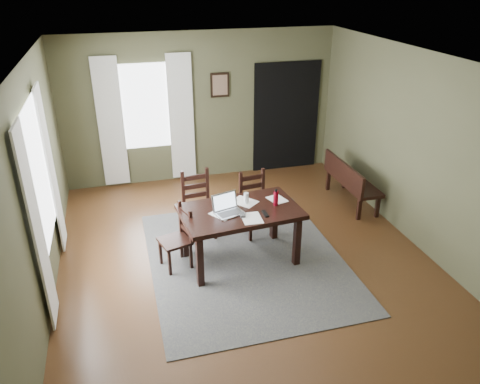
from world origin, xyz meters
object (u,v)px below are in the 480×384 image
object	(u,v)px
chair_end	(178,238)
chair_back_left	(199,205)
laptop	(227,208)
dining_table	(240,216)
bench	(349,179)
water_bottle	(276,198)
chair_back_right	(255,204)

from	to	relation	value
chair_end	chair_back_left	xyz separation A→B (m)	(0.42, 0.75, 0.06)
laptop	dining_table	bearing A→B (deg)	-7.19
dining_table	chair_back_left	world-z (taller)	chair_back_left
chair_back_left	laptop	bearing A→B (deg)	-80.78
bench	laptop	size ratio (longest dim) A/B	3.18
bench	water_bottle	distance (m)	2.15
chair_back_left	water_bottle	size ratio (longest dim) A/B	4.30
laptop	chair_back_left	bearing A→B (deg)	88.93
water_bottle	laptop	bearing A→B (deg)	-177.52
bench	laptop	bearing A→B (deg)	116.83
dining_table	laptop	xyz separation A→B (m)	(-0.18, -0.03, 0.16)
chair_end	chair_back_left	world-z (taller)	chair_back_left
dining_table	laptop	world-z (taller)	laptop
chair_back_right	laptop	distance (m)	1.00
dining_table	bench	xyz separation A→B (m)	(2.23, 1.19, -0.24)
chair_end	water_bottle	xyz separation A→B (m)	(1.32, -0.09, 0.47)
chair_end	chair_back_right	xyz separation A→B (m)	(1.25, 0.58, 0.05)
chair_back_right	laptop	world-z (taller)	laptop
chair_end	bench	xyz separation A→B (m)	(3.06, 1.10, 0.03)
chair_back_right	dining_table	bearing A→B (deg)	-128.51
bench	laptop	world-z (taller)	laptop
dining_table	laptop	distance (m)	0.24
bench	laptop	distance (m)	2.73
bench	water_bottle	bearing A→B (deg)	124.41
chair_back_left	laptop	xyz separation A→B (m)	(0.23, -0.87, 0.36)
chair_back_right	water_bottle	size ratio (longest dim) A/B	4.15
laptop	water_bottle	world-z (taller)	laptop
chair_back_left	water_bottle	xyz separation A→B (m)	(0.90, -0.84, 0.41)
chair_end	water_bottle	bearing A→B (deg)	70.10
dining_table	chair_end	world-z (taller)	chair_end
bench	water_bottle	size ratio (longest dim) A/B	5.82
chair_back_left	bench	bearing A→B (deg)	1.97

